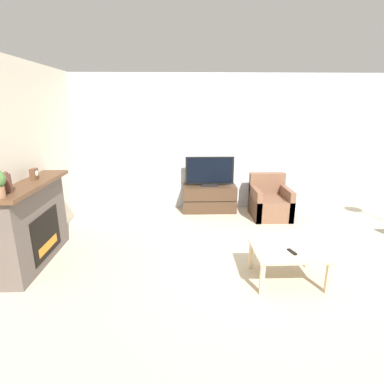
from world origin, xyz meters
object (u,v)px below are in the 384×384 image
object	(u,v)px
tv	(210,172)
coffee_table	(288,253)
mantel_vase_left	(7,183)
fireplace	(34,223)
remote	(292,252)
tv_stand	(209,198)
armchair	(270,203)
mantel_clock	(34,174)

from	to	relation	value
tv	coffee_table	world-z (taller)	tv
coffee_table	tv	bearing A→B (deg)	106.27
mantel_vase_left	fireplace	bearing A→B (deg)	92.05
mantel_vase_left	tv	distance (m)	3.56
fireplace	tv	distance (m)	3.25
coffee_table	remote	bearing A→B (deg)	-80.46
tv_stand	armchair	bearing A→B (deg)	-16.58
fireplace	coffee_table	size ratio (longest dim) A/B	1.85
fireplace	tv_stand	distance (m)	3.26
coffee_table	armchair	bearing A→B (deg)	79.67
mantel_clock	remote	xyz separation A→B (m)	(3.27, -0.78, -0.79)
mantel_vase_left	armchair	bearing A→B (deg)	30.36
fireplace	armchair	world-z (taller)	fireplace
fireplace	mantel_clock	size ratio (longest dim) A/B	10.38
mantel_clock	fireplace	bearing A→B (deg)	-96.42
tv	coffee_table	distance (m)	2.70
mantel_vase_left	armchair	xyz separation A→B (m)	(3.67, 2.15, -0.98)
mantel_clock	tv	world-z (taller)	mantel_clock
tv	armchair	bearing A→B (deg)	-16.48
fireplace	mantel_clock	bearing A→B (deg)	83.58
mantel_clock	remote	distance (m)	3.46
tv_stand	coffee_table	xyz separation A→B (m)	(0.75, -2.56, 0.09)
mantel_vase_left	remote	distance (m)	3.38
mantel_clock	mantel_vase_left	bearing A→B (deg)	-90.07
tv_stand	mantel_vase_left	bearing A→B (deg)	-135.30
armchair	remote	bearing A→B (deg)	-99.60
coffee_table	remote	world-z (taller)	remote
fireplace	mantel_vase_left	bearing A→B (deg)	-87.95
coffee_table	remote	distance (m)	0.11
tv	coffee_table	bearing A→B (deg)	-73.73
armchair	coffee_table	distance (m)	2.25
tv_stand	remote	world-z (taller)	tv_stand
armchair	coffee_table	size ratio (longest dim) A/B	0.96
armchair	coffee_table	bearing A→B (deg)	-100.33
fireplace	remote	world-z (taller)	fireplace
mantel_vase_left	mantel_clock	size ratio (longest dim) A/B	1.65
tv_stand	tv	world-z (taller)	tv
tv	armchair	xyz separation A→B (m)	(1.15, -0.34, -0.54)
tv	coffee_table	xyz separation A→B (m)	(0.75, -2.56, -0.45)
mantel_vase_left	mantel_clock	xyz separation A→B (m)	(0.00, 0.62, -0.04)
coffee_table	remote	size ratio (longest dim) A/B	5.43
tv_stand	armchair	xyz separation A→B (m)	(1.15, -0.34, 0.00)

